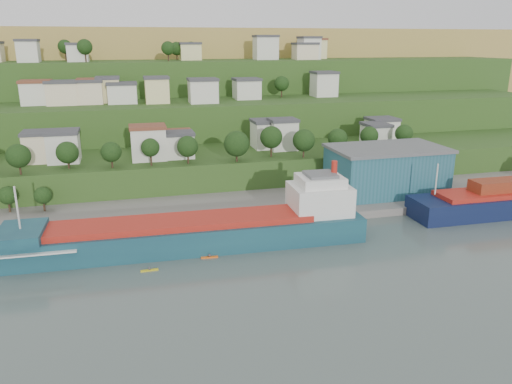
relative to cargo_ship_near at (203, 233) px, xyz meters
name	(u,v)px	position (x,y,z in m)	size (l,w,h in m)	color
ground	(222,260)	(2.47, -8.11, -3.08)	(500.00, 500.00, 0.00)	#42514D
quay	(276,209)	(22.47, 19.89, -3.08)	(220.00, 26.00, 4.00)	slate
hillside	(160,127)	(2.47, 160.56, -2.98)	(360.00, 211.38, 96.00)	#284719
cargo_ship_near	(203,233)	(0.00, 0.00, 0.00)	(75.30, 14.09, 19.27)	#133648
warehouse	(386,169)	(54.40, 20.93, 5.36)	(31.15, 19.25, 12.80)	#205661
dinghy	(3,243)	(-41.25, 8.73, -1.45)	(4.31, 1.62, 0.86)	silver
kayak_orange	(209,257)	(0.25, -6.35, -2.82)	(3.51, 0.86, 0.87)	orange
kayak_yellow	(149,270)	(-11.96, -9.41, -2.83)	(3.38, 0.72, 0.84)	gold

